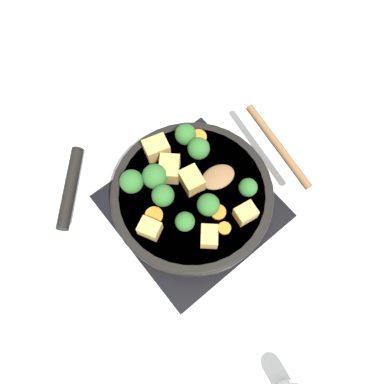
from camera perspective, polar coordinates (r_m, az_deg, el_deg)
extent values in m
plane|color=silver|center=(0.79, 0.00, -2.21)|extent=(2.40, 2.40, 0.00)
cube|color=black|center=(0.79, 0.00, -2.11)|extent=(0.31, 0.31, 0.01)
torus|color=black|center=(0.77, 0.00, -1.71)|extent=(0.24, 0.24, 0.01)
cube|color=black|center=(0.77, 0.00, -1.71)|extent=(0.01, 0.23, 0.01)
cube|color=black|center=(0.77, 0.00, -1.71)|extent=(0.23, 0.01, 0.01)
cylinder|color=black|center=(0.74, 0.00, -0.80)|extent=(0.31, 0.31, 0.06)
cylinder|color=brown|center=(0.73, 0.00, -0.69)|extent=(0.28, 0.28, 0.05)
torus|color=black|center=(0.72, 0.00, -0.12)|extent=(0.31, 0.31, 0.01)
cylinder|color=black|center=(0.77, -18.05, 0.64)|extent=(0.14, 0.13, 0.02)
ellipsoid|color=brown|center=(0.72, 3.98, 2.30)|extent=(0.06, 0.08, 0.01)
cylinder|color=brown|center=(0.77, 12.93, 6.95)|extent=(0.21, 0.05, 0.02)
cube|color=tan|center=(0.70, -0.04, 1.78)|extent=(0.05, 0.04, 0.04)
cube|color=tan|center=(0.69, 8.15, -3.23)|extent=(0.04, 0.04, 0.03)
cube|color=tan|center=(0.68, -6.45, -5.55)|extent=(0.05, 0.04, 0.03)
cube|color=tan|center=(0.71, -3.47, 3.55)|extent=(0.06, 0.06, 0.04)
cube|color=tan|center=(0.67, 2.64, -6.76)|extent=(0.05, 0.05, 0.03)
cube|color=tan|center=(0.74, -5.38, 6.69)|extent=(0.05, 0.05, 0.04)
cylinder|color=#709956|center=(0.69, 2.14, -2.79)|extent=(0.01, 0.01, 0.01)
sphere|color=#2D6628|center=(0.67, 2.21, -2.19)|extent=(0.04, 0.04, 0.04)
cylinder|color=#709956|center=(0.70, -4.32, -1.16)|extent=(0.01, 0.01, 0.01)
sphere|color=#2D6628|center=(0.68, -4.45, -0.52)|extent=(0.04, 0.04, 0.04)
cylinder|color=#709956|center=(0.72, -8.93, 0.87)|extent=(0.01, 0.01, 0.01)
sphere|color=#2D6628|center=(0.70, -9.20, 1.59)|extent=(0.04, 0.04, 0.04)
cylinder|color=#709956|center=(0.72, -5.53, 1.61)|extent=(0.01, 0.01, 0.01)
sphere|color=#2D6628|center=(0.70, -5.71, 2.39)|extent=(0.05, 0.05, 0.05)
cylinder|color=#709956|center=(0.68, -1.05, -5.01)|extent=(0.01, 0.01, 0.01)
sphere|color=#2D6628|center=(0.67, -1.08, -4.52)|extent=(0.04, 0.04, 0.04)
cylinder|color=#709956|center=(0.71, 8.33, 0.11)|extent=(0.01, 0.01, 0.01)
sphere|color=#2D6628|center=(0.70, 8.54, 0.70)|extent=(0.03, 0.03, 0.03)
cylinder|color=#709956|center=(0.76, -0.96, 7.92)|extent=(0.01, 0.01, 0.01)
sphere|color=#2D6628|center=(0.74, -0.99, 8.76)|extent=(0.04, 0.04, 0.04)
cylinder|color=#709956|center=(0.74, 0.99, 5.83)|extent=(0.01, 0.01, 0.01)
sphere|color=#2D6628|center=(0.72, 1.02, 6.65)|extent=(0.04, 0.04, 0.04)
cylinder|color=orange|center=(0.76, 0.98, 8.38)|extent=(0.03, 0.03, 0.01)
cylinder|color=orange|center=(0.69, 4.91, -5.56)|extent=(0.02, 0.02, 0.01)
cylinder|color=orange|center=(0.70, 4.01, -3.08)|extent=(0.03, 0.03, 0.01)
cylinder|color=orange|center=(0.70, -5.82, -3.56)|extent=(0.03, 0.03, 0.01)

